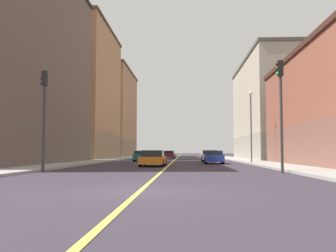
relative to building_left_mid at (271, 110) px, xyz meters
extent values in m
plane|color=#322C37|center=(-14.39, -44.87, -7.46)|extent=(400.00, 400.00, 0.00)
cube|color=#9E9B93|center=(-5.55, 4.13, -7.38)|extent=(3.06, 168.00, 0.15)
cube|color=#9E9B93|center=(-23.24, 4.13, -7.38)|extent=(3.06, 168.00, 0.15)
cube|color=#E5D14C|center=(-14.39, 4.13, -7.45)|extent=(0.16, 154.00, 0.01)
cube|color=#9D9688|center=(0.00, 0.00, -5.70)|extent=(8.04, 24.09, 3.51)
cube|color=#BCB29E|center=(0.00, 0.00, 1.55)|extent=(8.04, 24.09, 10.99)
cube|color=#545047|center=(0.00, 0.00, 7.24)|extent=(8.34, 24.39, 0.40)
cube|color=brown|center=(-28.78, -23.27, -5.61)|extent=(8.04, 24.78, 3.71)
cube|color=brown|center=(-28.78, -23.27, 3.99)|extent=(8.04, 24.78, 15.49)
cube|color=#8F6B4F|center=(-28.78, 1.24, -5.43)|extent=(8.04, 19.03, 4.05)
cube|color=#A8754C|center=(-28.78, 1.24, 4.74)|extent=(8.04, 19.03, 16.30)
cube|color=#4B3422|center=(-28.78, 1.24, 13.09)|extent=(8.34, 19.33, 0.40)
cube|color=#8F6B4F|center=(-28.78, 23.87, -5.64)|extent=(8.04, 20.93, 3.64)
cube|color=#A8754C|center=(-28.78, 23.87, 3.59)|extent=(8.04, 20.93, 14.81)
cube|color=#4B3422|center=(-28.78, 23.87, 11.20)|extent=(8.34, 21.23, 0.40)
cylinder|color=#2D2D2D|center=(-7.47, -35.03, -4.68)|extent=(0.16, 0.16, 5.56)
cube|color=black|center=(-7.47, -35.03, -1.45)|extent=(0.28, 0.32, 0.90)
sphere|color=#320404|center=(-7.63, -35.03, -1.18)|extent=(0.20, 0.20, 0.20)
sphere|color=#352204|center=(-7.63, -35.03, -1.46)|extent=(0.20, 0.20, 0.20)
sphere|color=green|center=(-7.63, -35.03, -1.74)|extent=(0.20, 0.20, 0.20)
cylinder|color=#2D2D2D|center=(-21.31, -35.03, -4.92)|extent=(0.16, 0.16, 5.08)
cube|color=black|center=(-21.31, -35.03, -1.93)|extent=(0.28, 0.32, 0.90)
sphere|color=red|center=(-21.47, -35.03, -1.66)|extent=(0.20, 0.20, 0.20)
sphere|color=#352204|center=(-21.47, -35.03, -1.94)|extent=(0.20, 0.20, 0.20)
sphere|color=black|center=(-21.47, -35.03, -2.22)|extent=(0.20, 0.20, 0.20)
cylinder|color=#4C4C51|center=(-6.47, -19.70, -3.99)|extent=(0.14, 0.14, 6.64)
sphere|color=#EAEACC|center=(-6.47, -19.70, -0.52)|extent=(0.36, 0.36, 0.36)
cube|color=orange|center=(-15.57, -26.28, -6.96)|extent=(1.98, 4.44, 0.56)
cube|color=black|center=(-15.57, -26.38, -6.42)|extent=(1.69, 1.97, 0.52)
cylinder|color=black|center=(-16.38, -24.89, -7.14)|extent=(0.24, 0.65, 0.64)
cylinder|color=black|center=(-14.68, -24.94, -7.14)|extent=(0.24, 0.65, 0.64)
cylinder|color=black|center=(-16.45, -27.61, -7.14)|extent=(0.24, 0.65, 0.64)
cylinder|color=black|center=(-14.76, -27.66, -7.14)|extent=(0.24, 0.65, 0.64)
cube|color=maroon|center=(-15.66, 7.54, -6.94)|extent=(2.00, 4.58, 0.60)
cube|color=black|center=(-15.65, 7.67, -6.40)|extent=(1.69, 2.22, 0.47)
cylinder|color=black|center=(-16.43, 8.97, -7.14)|extent=(0.25, 0.65, 0.64)
cylinder|color=black|center=(-14.77, 8.90, -7.14)|extent=(0.25, 0.65, 0.64)
cylinder|color=black|center=(-16.54, 6.18, -7.14)|extent=(0.25, 0.65, 0.64)
cylinder|color=black|center=(-14.89, 6.11, -7.14)|extent=(0.25, 0.65, 0.64)
cube|color=#23389E|center=(-10.16, -19.86, -6.93)|extent=(1.97, 4.23, 0.62)
cube|color=black|center=(-10.16, -19.88, -6.40)|extent=(1.67, 2.01, 0.44)
cylinder|color=black|center=(-10.93, -18.54, -7.14)|extent=(0.24, 0.65, 0.64)
cylinder|color=black|center=(-9.28, -18.60, -7.14)|extent=(0.24, 0.65, 0.64)
cylinder|color=black|center=(-11.03, -21.12, -7.14)|extent=(0.24, 0.65, 0.64)
cylinder|color=black|center=(-9.38, -21.18, -7.14)|extent=(0.24, 0.65, 0.64)
cube|color=red|center=(-18.42, 9.81, -6.92)|extent=(1.96, 4.03, 0.65)
cube|color=black|center=(-18.41, 9.96, -6.36)|extent=(1.67, 1.85, 0.47)
cylinder|color=black|center=(-19.22, 11.07, -7.14)|extent=(0.24, 0.65, 0.64)
cylinder|color=black|center=(-17.54, 11.02, -7.14)|extent=(0.24, 0.65, 0.64)
cylinder|color=black|center=(-19.29, 8.60, -7.14)|extent=(0.24, 0.65, 0.64)
cylinder|color=black|center=(-17.62, 8.55, -7.14)|extent=(0.24, 0.65, 0.64)
cube|color=#196670|center=(-18.32, -11.24, -6.92)|extent=(1.91, 4.35, 0.64)
cube|color=black|center=(-18.32, -11.18, -6.39)|extent=(1.59, 1.87, 0.42)
cylinder|color=black|center=(-19.16, -9.95, -7.14)|extent=(0.25, 0.65, 0.64)
cylinder|color=black|center=(-17.60, -9.88, -7.14)|extent=(0.25, 0.65, 0.64)
cylinder|color=black|center=(-19.04, -12.60, -7.14)|extent=(0.25, 0.65, 0.64)
cylinder|color=black|center=(-17.48, -12.53, -7.14)|extent=(0.25, 0.65, 0.64)
cube|color=white|center=(-10.02, -11.57, -6.93)|extent=(1.91, 4.19, 0.61)
cube|color=black|center=(-10.02, -11.47, -6.37)|extent=(1.66, 1.91, 0.50)
cylinder|color=black|center=(-10.85, -10.26, -7.14)|extent=(0.23, 0.64, 0.64)
cylinder|color=black|center=(-9.16, -10.29, -7.14)|extent=(0.23, 0.64, 0.64)
cylinder|color=black|center=(-10.89, -12.85, -7.14)|extent=(0.23, 0.64, 0.64)
cylinder|color=black|center=(-9.19, -12.87, -7.14)|extent=(0.23, 0.64, 0.64)
camera|label=1|loc=(-13.02, -56.50, -6.23)|focal=39.76mm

